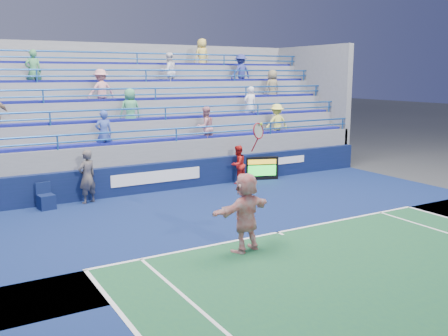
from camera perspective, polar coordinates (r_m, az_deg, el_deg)
ground at (r=14.31m, az=6.17°, el=-7.41°), size 120.00×120.00×0.00m
sponsor_wall at (r=19.60m, az=-5.13°, el=-0.77°), size 18.00×0.32×1.10m
bleacher_stand at (r=22.87m, az=-9.24°, el=3.31°), size 18.00×5.60×6.13m
serve_speed_board at (r=21.17m, az=4.32°, el=-0.04°), size 1.41×0.62×0.99m
judge_chair at (r=17.60m, az=-19.66°, el=-3.57°), size 0.57×0.57×0.89m
tennis_player at (r=12.57m, az=2.51°, el=-5.05°), size 1.97×1.02×3.26m
line_judge at (r=17.84m, az=-15.38°, el=-0.97°), size 0.81×0.69×1.89m
ball_girl at (r=20.39m, az=1.59°, el=0.39°), size 0.94×0.85×1.57m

